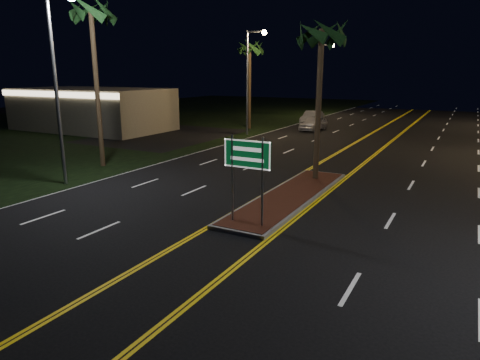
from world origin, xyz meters
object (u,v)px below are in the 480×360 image
Objects in this scene: streetlight_left_far at (322,71)px; palm_left_far at (250,48)px; streetlight_left_near at (60,69)px; car_far at (312,117)px; highway_sign at (247,163)px; car_near at (313,122)px; commercial_building at (92,109)px; streetlight_left_mid at (251,70)px; palm_median at (322,34)px; median_island at (290,196)px; palm_left_near at (91,13)px.

palm_left_far is (-2.19, -16.00, 2.09)m from streetlight_left_far.
car_far is at bearing 85.79° from streetlight_left_near.
palm_left_far is (-12.80, 25.20, 5.34)m from highway_sign.
car_near is at bearing -72.68° from car_far.
streetlight_left_mid is (15.39, 4.01, 3.65)m from commercial_building.
palm_left_far reaches higher than car_near.
car_far is at bearing 109.44° from palm_median.
streetlight_left_mid is 1.02× the size of palm_left_far.
median_island is at bearing 15.78° from streetlight_left_near.
streetlight_left_near is 1.08× the size of palm_median.
commercial_building is at bearing 153.45° from median_island.
palm_left_near is 1.11× the size of palm_left_far.
palm_median is at bearing 90.00° from median_island.
palm_left_far is at bearing 126.18° from palm_median.
highway_sign is 23.93m from streetlight_left_mid.
streetlight_left_mid reaches higher than palm_left_far.
streetlight_left_near is at bearing -94.58° from car_near.
commercial_building is (-26.00, 12.99, 1.92)m from median_island.
highway_sign reaches higher than car_near.
commercial_building is 16.31m from streetlight_left_mid.
palm_left_near is 1.92× the size of car_far.
palm_left_near is at bearing -100.82° from car_near.
median_island is at bearing -69.64° from car_near.
streetlight_left_far reaches higher than commercial_building.
streetlight_left_far is at bearing 104.44° from highway_sign.
palm_left_near reaches higher than streetlight_left_mid.
car_far is at bearing 77.75° from streetlight_left_mid.
median_island is 2.01× the size of car_far.
streetlight_left_mid is 5.01m from palm_left_far.
commercial_building reaches higher than median_island.
streetlight_left_near is (15.39, -15.99, 3.65)m from commercial_building.
streetlight_left_far is at bearing 99.88° from car_far.
highway_sign is 0.36× the size of streetlight_left_near.
commercial_building is 3.08× the size of car_near.
streetlight_left_mid is 1.85× the size of car_near.
streetlight_left_near and streetlight_left_far have the same top height.
car_far is (-1.63, 4.39, 0.04)m from car_near.
streetlight_left_far is 1.76× the size of car_far.
palm_left_far is at bearing -128.20° from car_far.
palm_left_far reaches higher than palm_median.
palm_left_near is at bearing 157.40° from highway_sign.
streetlight_left_mid is at bearing 83.27° from palm_left_near.
car_far is (4.41, 6.26, -6.89)m from palm_left_far.
palm_left_near is at bearing -89.14° from palm_left_far.
median_island is at bearing -4.57° from palm_left_near.
highway_sign is 14.92m from palm_left_near.
highway_sign is 42.67m from streetlight_left_far.
palm_median reaches higher than highway_sign.
palm_left_near reaches higher than highway_sign.
car_far is at bearing 107.10° from median_island.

